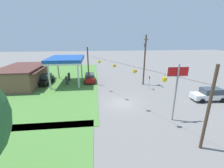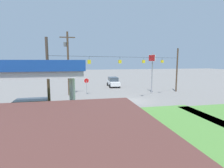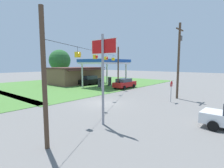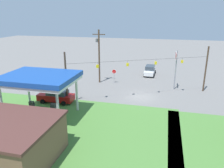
% 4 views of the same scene
% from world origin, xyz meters
% --- Properties ---
extents(ground_plane, '(160.00, 160.00, 0.00)m').
position_xyz_m(ground_plane, '(0.00, 0.00, 0.00)').
color(ground_plane, slate).
extents(gas_station_canopy, '(8.25, 6.40, 5.18)m').
position_xyz_m(gas_station_canopy, '(10.67, 9.22, 4.67)').
color(gas_station_canopy, silver).
rests_on(gas_station_canopy, ground).
extents(fuel_pump_near, '(0.71, 0.56, 1.75)m').
position_xyz_m(fuel_pump_near, '(9.25, 9.21, 0.83)').
color(fuel_pump_near, gray).
rests_on(fuel_pump_near, ground).
extents(fuel_pump_far, '(0.71, 0.56, 1.75)m').
position_xyz_m(fuel_pump_far, '(12.10, 9.21, 0.83)').
color(fuel_pump_far, gray).
rests_on(fuel_pump_far, ground).
extents(car_at_pumps_front, '(4.99, 2.21, 1.77)m').
position_xyz_m(car_at_pumps_front, '(11.12, 4.89, 0.92)').
color(car_at_pumps_front, '#AD1414').
rests_on(car_at_pumps_front, ground).
extents(car_at_pumps_rear, '(4.87, 2.40, 1.91)m').
position_xyz_m(car_at_pumps_rear, '(10.64, 13.53, 0.97)').
color(car_at_pumps_rear, black).
rests_on(car_at_pumps_rear, ground).
extents(car_on_crossroad, '(2.23, 4.94, 1.87)m').
position_xyz_m(car_on_crossroad, '(-0.32, -12.79, 0.95)').
color(car_on_crossroad, white).
rests_on(car_on_crossroad, ground).
extents(stop_sign_roadside, '(0.80, 0.08, 2.50)m').
position_xyz_m(stop_sign_roadside, '(5.42, -5.72, 1.81)').
color(stop_sign_roadside, '#99999E').
rests_on(stop_sign_roadside, ground).
extents(stop_sign_overhead, '(0.22, 2.35, 6.39)m').
position_xyz_m(stop_sign_overhead, '(-4.84, -4.79, 4.59)').
color(stop_sign_overhead, gray).
rests_on(stop_sign_overhead, ground).
extents(utility_pole_main, '(2.20, 0.44, 9.28)m').
position_xyz_m(utility_pole_main, '(8.09, -5.50, 5.20)').
color(utility_pole_main, '#4C3828').
rests_on(utility_pole_main, ground).
extents(signal_span_gantry, '(19.05, 10.24, 7.15)m').
position_xyz_m(signal_span_gantry, '(0.00, -0.01, 3.94)').
color(signal_span_gantry, '#4C3828').
rests_on(signal_span_gantry, ground).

